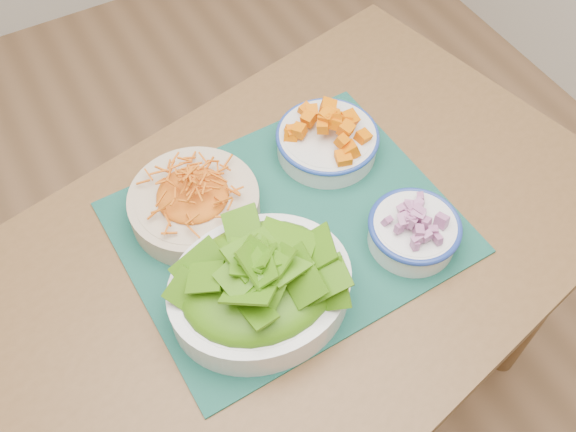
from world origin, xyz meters
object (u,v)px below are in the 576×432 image
at_px(table, 303,270).
at_px(squash_bowl, 328,135).
at_px(carrot_bowl, 194,200).
at_px(lettuce_bowl, 260,282).
at_px(placemat, 288,227).
at_px(onion_bowl, 414,228).

height_order(table, squash_bowl, squash_bowl).
height_order(carrot_bowl, lettuce_bowl, lettuce_bowl).
bearing_deg(lettuce_bowl, squash_bowl, 43.40).
bearing_deg(lettuce_bowl, table, 34.62).
height_order(placemat, carrot_bowl, carrot_bowl).
distance_m(placemat, carrot_bowl, 0.16).
bearing_deg(table, carrot_bowl, 125.68).
distance_m(placemat, lettuce_bowl, 0.16).
bearing_deg(placemat, onion_bowl, -39.37).
xyz_separation_m(carrot_bowl, lettuce_bowl, (0.02, -0.20, 0.02)).
bearing_deg(carrot_bowl, onion_bowl, -38.11).
xyz_separation_m(table, placemat, (-0.02, 0.03, 0.12)).
relative_size(table, carrot_bowl, 4.51).
height_order(table, lettuce_bowl, lettuce_bowl).
relative_size(squash_bowl, onion_bowl, 1.30).
bearing_deg(onion_bowl, table, 146.09).
height_order(lettuce_bowl, onion_bowl, lettuce_bowl).
bearing_deg(lettuce_bowl, carrot_bowl, 97.89).
height_order(table, carrot_bowl, carrot_bowl).
distance_m(carrot_bowl, lettuce_bowl, 0.20).
bearing_deg(onion_bowl, carrot_bowl, 141.89).
distance_m(squash_bowl, lettuce_bowl, 0.33).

